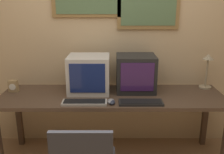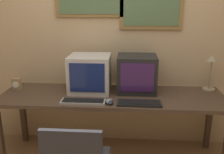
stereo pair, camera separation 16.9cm
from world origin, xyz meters
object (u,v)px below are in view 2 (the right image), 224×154
(monitor_right, at_px, (137,74))
(keyboard_main, at_px, (83,101))
(desk_lamp, at_px, (211,67))
(desk_clock, at_px, (17,84))
(monitor_left, at_px, (90,74))
(mouse_near_keyboard, at_px, (110,102))
(mouse_far_corner, at_px, (109,101))
(keyboard_side, at_px, (139,103))

(monitor_right, xyz_separation_m, keyboard_main, (-0.51, -0.36, -0.18))
(desk_lamp, bearing_deg, keyboard_main, -160.78)
(monitor_right, xyz_separation_m, desk_clock, (-1.29, -0.04, -0.13))
(monitor_left, relative_size, desk_lamp, 1.12)
(monitor_right, distance_m, mouse_near_keyboard, 0.48)
(mouse_near_keyboard, xyz_separation_m, mouse_far_corner, (-0.01, 0.01, 0.00))
(mouse_near_keyboard, height_order, desk_lamp, desk_lamp)
(desk_clock, xyz_separation_m, desk_lamp, (2.07, 0.13, 0.19))
(mouse_near_keyboard, bearing_deg, desk_clock, 162.54)
(keyboard_side, relative_size, desk_lamp, 1.09)
(keyboard_main, height_order, keyboard_side, same)
(monitor_left, height_order, mouse_near_keyboard, monitor_left)
(monitor_left, height_order, keyboard_main, monitor_left)
(keyboard_side, bearing_deg, monitor_right, 93.00)
(desk_clock, height_order, desk_lamp, desk_lamp)
(monitor_right, distance_m, keyboard_side, 0.41)
(monitor_left, height_order, desk_clock, monitor_left)
(monitor_left, relative_size, desk_clock, 3.41)
(monitor_right, distance_m, desk_lamp, 0.79)
(mouse_near_keyboard, relative_size, desk_clock, 0.83)
(monitor_right, bearing_deg, mouse_near_keyboard, -123.74)
(mouse_far_corner, bearing_deg, keyboard_side, -1.50)
(mouse_far_corner, bearing_deg, monitor_right, 53.97)
(monitor_left, height_order, keyboard_side, monitor_left)
(monitor_left, distance_m, desk_lamp, 1.28)
(mouse_far_corner, distance_m, desk_clock, 1.08)
(keyboard_main, distance_m, desk_clock, 0.85)
(monitor_left, bearing_deg, monitor_right, 3.70)
(keyboard_main, distance_m, mouse_near_keyboard, 0.26)
(keyboard_main, bearing_deg, monitor_left, 87.03)
(desk_lamp, bearing_deg, keyboard_side, -149.44)
(monitor_right, relative_size, desk_lamp, 1.07)
(monitor_left, xyz_separation_m, keyboard_main, (-0.02, -0.33, -0.18))
(monitor_left, height_order, desk_lamp, monitor_left)
(monitor_left, bearing_deg, keyboard_side, -33.17)
(mouse_near_keyboard, bearing_deg, monitor_left, 125.45)
(desk_lamp, bearing_deg, desk_clock, -176.42)
(monitor_left, bearing_deg, desk_lamp, 5.28)
(keyboard_main, height_order, desk_clock, desk_clock)
(monitor_right, height_order, desk_clock, monitor_right)
(monitor_left, distance_m, mouse_near_keyboard, 0.45)
(keyboard_side, bearing_deg, desk_clock, 166.24)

